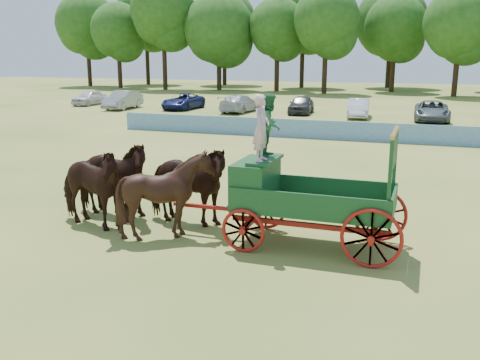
# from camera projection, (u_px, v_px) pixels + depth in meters

# --- Properties ---
(ground) EXTENTS (160.00, 160.00, 0.00)m
(ground) POSITION_uv_depth(u_px,v_px,m) (240.00, 249.00, 13.11)
(ground) COLOR #A9994C
(ground) RESTS_ON ground
(horse_lead_left) EXTENTS (2.93, 1.87, 2.29)m
(horse_lead_left) POSITION_uv_depth(u_px,v_px,m) (88.00, 187.00, 14.53)
(horse_lead_left) COLOR black
(horse_lead_left) RESTS_ON ground
(horse_lead_right) EXTENTS (2.74, 1.31, 2.29)m
(horse_lead_right) POSITION_uv_depth(u_px,v_px,m) (111.00, 179.00, 15.53)
(horse_lead_right) COLOR black
(horse_lead_right) RESTS_ON ground
(horse_wheel_left) EXTENTS (2.36, 2.17, 2.29)m
(horse_wheel_left) POSITION_uv_depth(u_px,v_px,m) (168.00, 195.00, 13.75)
(horse_wheel_left) COLOR black
(horse_wheel_left) RESTS_ON ground
(horse_wheel_right) EXTENTS (2.78, 1.41, 2.29)m
(horse_wheel_right) POSITION_uv_depth(u_px,v_px,m) (186.00, 185.00, 14.76)
(horse_wheel_right) COLOR black
(horse_wheel_right) RESTS_ON ground
(farm_dray) EXTENTS (6.00, 2.00, 3.75)m
(farm_dray) POSITION_uv_depth(u_px,v_px,m) (285.00, 179.00, 13.20)
(farm_dray) COLOR #A81F10
(farm_dray) RESTS_ON ground
(sponsor_banner) EXTENTS (26.00, 0.08, 1.05)m
(sponsor_banner) POSITION_uv_depth(u_px,v_px,m) (330.00, 130.00, 29.83)
(sponsor_banner) COLOR #1E5BA3
(sponsor_banner) RESTS_ON ground
(parked_cars) EXTENTS (41.96, 6.86, 1.57)m
(parked_cars) POSITION_uv_depth(u_px,v_px,m) (302.00, 106.00, 41.89)
(parked_cars) COLOR silver
(parked_cars) RESTS_ON ground
(treeline) EXTENTS (88.27, 23.78, 15.13)m
(treeline) POSITION_uv_depth(u_px,v_px,m) (351.00, 17.00, 67.66)
(treeline) COLOR #382314
(treeline) RESTS_ON ground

